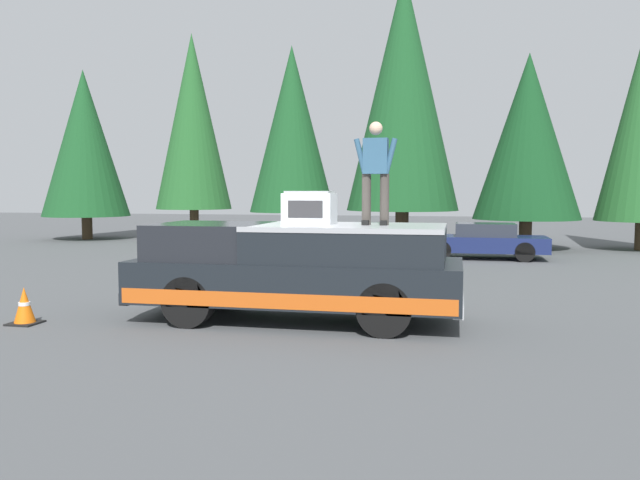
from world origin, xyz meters
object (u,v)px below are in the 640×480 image
parked_car_navy (483,241)px  person_on_truck_bed (376,170)px  pickup_truck (297,270)px  compressor_unit (310,208)px  traffic_cone (24,307)px

parked_car_navy → person_on_truck_bed: bearing=168.7°
pickup_truck → compressor_unit: 1.08m
compressor_unit → traffic_cone: compressor_unit is taller
traffic_cone → person_on_truck_bed: bearing=-77.2°
compressor_unit → traffic_cone: size_ratio=1.35×
pickup_truck → parked_car_navy: pickup_truck is taller
pickup_truck → person_on_truck_bed: (0.08, -1.32, 1.68)m
person_on_truck_bed → traffic_cone: size_ratio=2.73×
pickup_truck → parked_car_navy: (10.81, -3.47, -0.29)m
pickup_truck → traffic_cone: pickup_truck is taller
person_on_truck_bed → parked_car_navy: size_ratio=0.41×
person_on_truck_bed → traffic_cone: 6.25m
compressor_unit → parked_car_navy: compressor_unit is taller
pickup_truck → parked_car_navy: bearing=-17.8°
person_on_truck_bed → pickup_truck: bearing=93.6°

